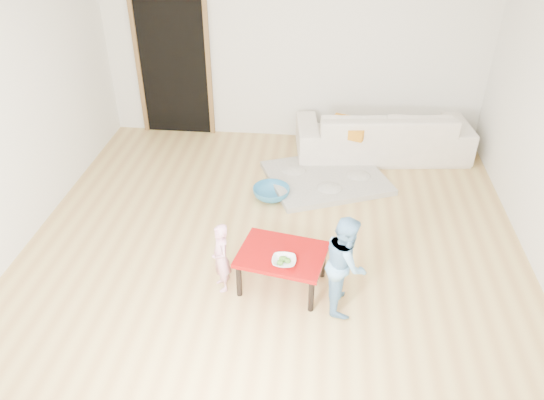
% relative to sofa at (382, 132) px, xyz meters
% --- Properties ---
extents(floor, '(5.00, 5.00, 0.01)m').
position_rel_sofa_xyz_m(floor, '(-1.20, -2.05, -0.32)').
color(floor, tan).
rests_on(floor, ground).
extents(back_wall, '(5.00, 0.02, 2.60)m').
position_rel_sofa_xyz_m(back_wall, '(-1.20, 0.45, 0.98)').
color(back_wall, white).
rests_on(back_wall, floor).
extents(left_wall, '(0.02, 5.00, 2.60)m').
position_rel_sofa_xyz_m(left_wall, '(-3.70, -2.05, 0.98)').
color(left_wall, white).
rests_on(left_wall, floor).
extents(doorway, '(1.02, 0.08, 2.11)m').
position_rel_sofa_xyz_m(doorway, '(-2.80, 0.43, 0.71)').
color(doorway, brown).
rests_on(doorway, back_wall).
extents(sofa, '(2.28, 1.10, 0.64)m').
position_rel_sofa_xyz_m(sofa, '(0.00, 0.00, 0.00)').
color(sofa, beige).
rests_on(sofa, floor).
extents(cushion, '(0.60, 0.57, 0.13)m').
position_rel_sofa_xyz_m(cushion, '(-0.45, -0.26, 0.17)').
color(cushion, orange).
rests_on(cushion, sofa).
extents(red_table, '(0.85, 0.70, 0.38)m').
position_rel_sofa_xyz_m(red_table, '(-1.07, -2.67, -0.13)').
color(red_table, '#8C0707').
rests_on(red_table, floor).
extents(bowl, '(0.21, 0.21, 0.05)m').
position_rel_sofa_xyz_m(bowl, '(-1.04, -2.82, 0.08)').
color(bowl, white).
rests_on(bowl, red_table).
extents(broccoli, '(0.12, 0.12, 0.06)m').
position_rel_sofa_xyz_m(broccoli, '(-1.04, -2.82, 0.09)').
color(broccoli, '#2D5919').
rests_on(broccoli, red_table).
extents(child_pink, '(0.26, 0.30, 0.68)m').
position_rel_sofa_xyz_m(child_pink, '(-1.60, -2.75, 0.02)').
color(child_pink, pink).
rests_on(child_pink, floor).
extents(child_blue, '(0.37, 0.46, 0.91)m').
position_rel_sofa_xyz_m(child_blue, '(-0.52, -2.85, 0.14)').
color(child_blue, '#5A99D1').
rests_on(child_blue, floor).
extents(basin, '(0.42, 0.42, 0.13)m').
position_rel_sofa_xyz_m(basin, '(-1.32, -1.21, -0.25)').
color(basin, teal).
rests_on(basin, floor).
extents(blanket, '(1.67, 1.55, 0.07)m').
position_rel_sofa_xyz_m(blanket, '(-0.70, -0.75, -0.29)').
color(blanket, beige).
rests_on(blanket, floor).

